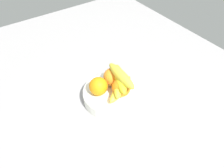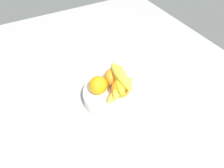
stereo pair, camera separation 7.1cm
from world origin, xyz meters
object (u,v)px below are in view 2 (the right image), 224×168
at_px(orange_front_left, 98,85).
at_px(banana_bunch, 120,82).
at_px(orange_front_right, 121,88).
at_px(orange_center, 113,77).
at_px(fruit_bowl, 112,95).

height_order(orange_front_left, banana_bunch, banana_bunch).
height_order(orange_front_right, orange_center, same).
height_order(orange_front_left, orange_front_right, same).
bearing_deg(banana_bunch, orange_center, -179.57).
bearing_deg(banana_bunch, orange_front_right, -23.24).
bearing_deg(orange_front_left, fruit_bowl, 66.93).
relative_size(orange_front_left, orange_center, 1.00).
distance_m(orange_front_left, banana_bunch, 0.09).
bearing_deg(orange_center, orange_front_right, -5.45).
xyz_separation_m(fruit_bowl, orange_front_right, (0.04, 0.02, 0.06)).
bearing_deg(orange_center, orange_front_left, -79.16).
bearing_deg(orange_front_left, orange_front_right, 51.14).
distance_m(orange_front_right, banana_bunch, 0.02).
relative_size(orange_front_left, banana_bunch, 0.43).
bearing_deg(orange_center, fruit_bowl, -36.29).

